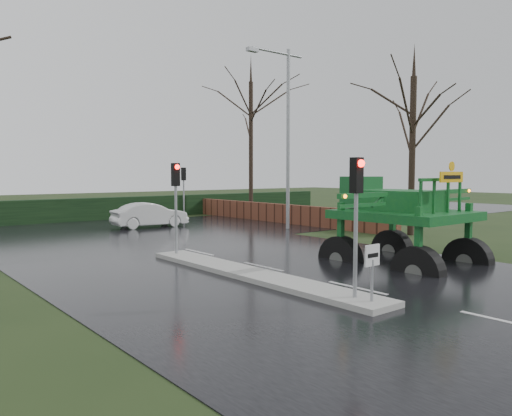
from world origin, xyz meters
TOP-DOWN VIEW (x-y plane):
  - ground at (0.00, 0.00)m, footprint 140.00×140.00m
  - road_main at (0.00, 10.00)m, footprint 14.00×80.00m
  - road_cross at (0.00, 16.00)m, footprint 80.00×12.00m
  - median_island at (-1.30, 3.00)m, footprint 1.20×10.00m
  - hedge_row at (0.00, 24.00)m, footprint 44.00×0.90m
  - brick_wall at (10.50, 16.00)m, footprint 0.40×20.00m
  - keep_left_sign at (-1.30, -1.50)m, footprint 0.50×0.07m
  - traffic_signal_near at (-1.30, -1.01)m, footprint 0.26×0.33m
  - traffic_signal_mid at (-1.30, 7.49)m, footprint 0.26×0.33m
  - traffic_signal_far at (6.50, 20.01)m, footprint 0.26×0.33m
  - street_light_right at (8.19, 12.00)m, footprint 3.85×0.30m
  - tree_right_near at (11.50, 6.00)m, footprint 5.60×5.60m
  - tree_right_far at (13.00, 21.00)m, footprint 7.00×7.00m
  - crop_sprayer at (3.10, 0.34)m, footprint 7.89×4.96m
  - white_sedan at (2.77, 17.59)m, footprint 4.41×1.81m

SIDE VIEW (x-z plane):
  - ground at x=0.00m, z-range 0.00..0.00m
  - white_sedan at x=2.77m, z-range -0.71..0.71m
  - road_main at x=0.00m, z-range -0.01..0.01m
  - road_cross at x=0.00m, z-range 0.00..0.02m
  - median_island at x=-1.30m, z-range 0.01..0.17m
  - brick_wall at x=10.50m, z-range 0.00..1.20m
  - hedge_row at x=0.00m, z-range 0.00..1.50m
  - keep_left_sign at x=-1.30m, z-range 0.38..1.73m
  - crop_sprayer at x=3.10m, z-range -0.12..4.29m
  - traffic_signal_near at x=-1.30m, z-range 0.83..4.35m
  - traffic_signal_mid at x=-1.30m, z-range 0.83..4.35m
  - traffic_signal_far at x=6.50m, z-range 0.83..4.35m
  - tree_right_near at x=11.50m, z-range 0.38..10.02m
  - street_light_right at x=8.19m, z-range 0.99..10.99m
  - tree_right_far at x=13.00m, z-range 0.47..12.52m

